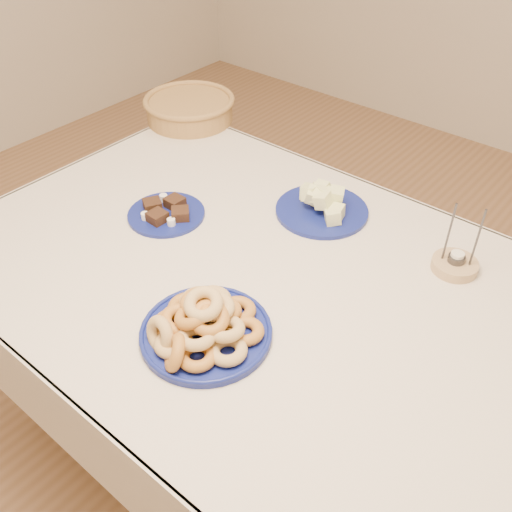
{
  "coord_description": "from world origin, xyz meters",
  "views": [
    {
      "loc": [
        0.66,
        -0.85,
        1.7
      ],
      "look_at": [
        0.0,
        -0.05,
        0.85
      ],
      "focal_mm": 40.0,
      "sensor_mm": 36.0,
      "label": 1
    }
  ],
  "objects_px": {
    "melon_plate": "(322,205)",
    "wicker_basket": "(190,108)",
    "brownie_plate": "(166,212)",
    "dining_table": "(268,307)",
    "donut_platter": "(203,326)",
    "candle_holder": "(455,264)"
  },
  "relations": [
    {
      "from": "dining_table",
      "to": "donut_platter",
      "type": "xyz_separation_m",
      "value": [
        0.02,
        -0.25,
        0.14
      ]
    },
    {
      "from": "dining_table",
      "to": "brownie_plate",
      "type": "height_order",
      "value": "brownie_plate"
    },
    {
      "from": "melon_plate",
      "to": "wicker_basket",
      "type": "distance_m",
      "value": 0.74
    },
    {
      "from": "dining_table",
      "to": "wicker_basket",
      "type": "height_order",
      "value": "wicker_basket"
    },
    {
      "from": "candle_holder",
      "to": "melon_plate",
      "type": "bearing_deg",
      "value": -179.04
    },
    {
      "from": "wicker_basket",
      "to": "candle_holder",
      "type": "distance_m",
      "value": 1.14
    },
    {
      "from": "dining_table",
      "to": "melon_plate",
      "type": "height_order",
      "value": "melon_plate"
    },
    {
      "from": "brownie_plate",
      "to": "candle_holder",
      "type": "xyz_separation_m",
      "value": [
        0.74,
        0.31,
        0.01
      ]
    },
    {
      "from": "donut_platter",
      "to": "candle_holder",
      "type": "relative_size",
      "value": 2.0
    },
    {
      "from": "brownie_plate",
      "to": "dining_table",
      "type": "bearing_deg",
      "value": -2.84
    },
    {
      "from": "donut_platter",
      "to": "melon_plate",
      "type": "relative_size",
      "value": 1.1
    },
    {
      "from": "wicker_basket",
      "to": "donut_platter",
      "type": "bearing_deg",
      "value": -43.62
    },
    {
      "from": "melon_plate",
      "to": "wicker_basket",
      "type": "height_order",
      "value": "melon_plate"
    },
    {
      "from": "brownie_plate",
      "to": "melon_plate",
      "type": "bearing_deg",
      "value": 41.96
    },
    {
      "from": "brownie_plate",
      "to": "wicker_basket",
      "type": "height_order",
      "value": "wicker_basket"
    },
    {
      "from": "candle_holder",
      "to": "brownie_plate",
      "type": "bearing_deg",
      "value": -157.5
    },
    {
      "from": "donut_platter",
      "to": "candle_holder",
      "type": "height_order",
      "value": "candle_holder"
    },
    {
      "from": "candle_holder",
      "to": "dining_table",
      "type": "bearing_deg",
      "value": -136.73
    },
    {
      "from": "dining_table",
      "to": "donut_platter",
      "type": "bearing_deg",
      "value": -86.26
    },
    {
      "from": "dining_table",
      "to": "candle_holder",
      "type": "distance_m",
      "value": 0.49
    },
    {
      "from": "melon_plate",
      "to": "brownie_plate",
      "type": "xyz_separation_m",
      "value": [
        -0.33,
        -0.3,
        -0.01
      ]
    },
    {
      "from": "donut_platter",
      "to": "candle_holder",
      "type": "xyz_separation_m",
      "value": [
        0.33,
        0.58,
        -0.02
      ]
    }
  ]
}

